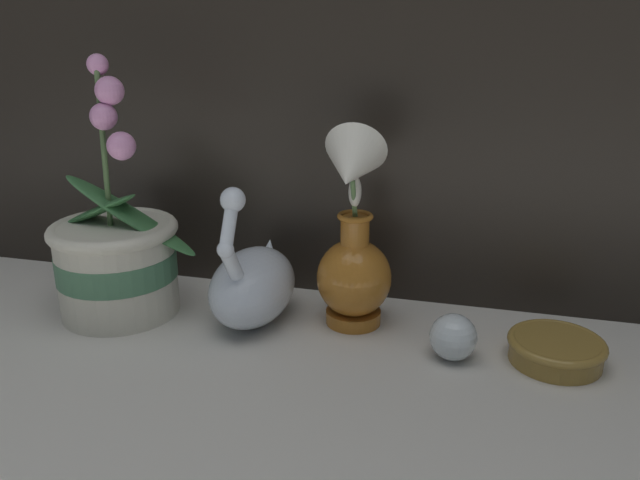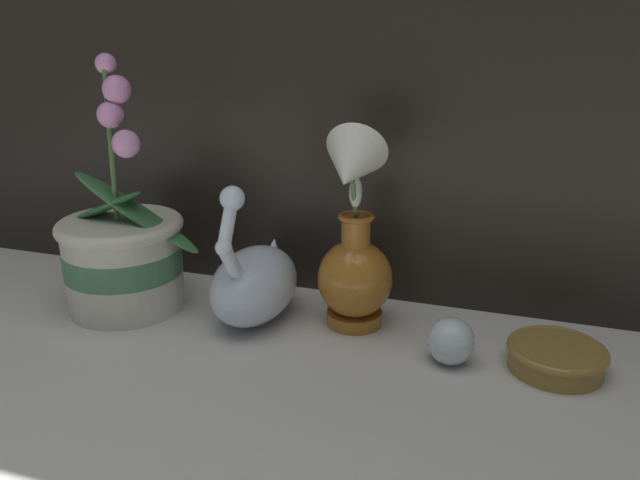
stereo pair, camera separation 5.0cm
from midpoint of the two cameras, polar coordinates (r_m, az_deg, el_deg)
The scene contains 6 objects.
ground_plane at distance 0.81m, azimuth -4.14°, elevation -12.31°, with size 2.80×2.80×0.00m, color beige.
orchid_potted_plant at distance 0.99m, azimuth -19.48°, elevation -1.53°, with size 0.24×0.19×0.38m.
swan_figurine at distance 0.93m, azimuth -7.66°, elevation -3.87°, with size 0.12×0.21×0.22m.
blue_vase at distance 0.88m, azimuth 1.44°, elevation -1.05°, with size 0.11×0.14×0.30m.
glass_sphere at distance 0.84m, azimuth 10.40°, elevation -8.75°, with size 0.06×0.06×0.06m.
amber_dish at distance 0.87m, azimuth 19.23°, elevation -9.37°, with size 0.13×0.13×0.03m.
Camera 1 is at (0.20, -0.66, 0.42)m, focal length 35.00 mm.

